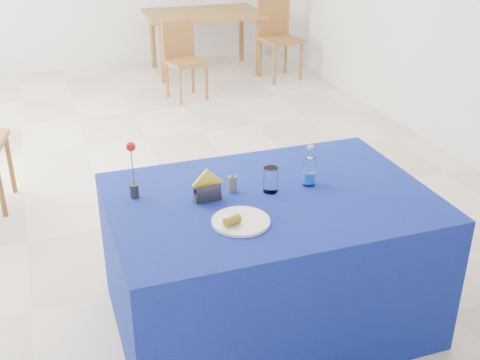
% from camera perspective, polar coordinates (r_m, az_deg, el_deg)
% --- Properties ---
extents(floor, '(7.00, 7.00, 0.00)m').
position_cam_1_polar(floor, '(5.07, -7.25, 0.74)').
color(floor, beige).
rests_on(floor, ground).
extents(plate, '(0.27, 0.27, 0.01)m').
position_cam_1_polar(plate, '(2.76, 0.07, -3.95)').
color(plate, white).
rests_on(plate, blue_table).
extents(drinking_glass, '(0.08, 0.08, 0.13)m').
position_cam_1_polar(drinking_glass, '(3.02, 2.93, 0.03)').
color(drinking_glass, white).
rests_on(drinking_glass, blue_table).
extents(salt_shaker, '(0.03, 0.03, 0.08)m').
position_cam_1_polar(salt_shaker, '(3.02, -0.88, -0.39)').
color(salt_shaker, slate).
rests_on(salt_shaker, blue_table).
extents(pepper_shaker, '(0.03, 0.03, 0.08)m').
position_cam_1_polar(pepper_shaker, '(3.02, -0.56, -0.38)').
color(pepper_shaker, slate).
rests_on(pepper_shaker, blue_table).
extents(blue_table, '(1.60, 1.10, 0.76)m').
position_cam_1_polar(blue_table, '(3.20, 2.76, -7.56)').
color(blue_table, navy).
rests_on(blue_table, floor).
extents(water_bottle, '(0.07, 0.07, 0.21)m').
position_cam_1_polar(water_bottle, '(3.10, 6.58, 0.78)').
color(water_bottle, white).
rests_on(water_bottle, blue_table).
extents(napkin_holder, '(0.15, 0.06, 0.17)m').
position_cam_1_polar(napkin_holder, '(2.94, -3.12, -1.05)').
color(napkin_holder, '#39393E').
rests_on(napkin_holder, blue_table).
extents(rose_vase, '(0.05, 0.05, 0.30)m').
position_cam_1_polar(rose_vase, '(2.97, -10.13, 0.82)').
color(rose_vase, '#232327').
rests_on(rose_vase, blue_table).
extents(oak_table, '(1.45, 0.96, 0.76)m').
position_cam_1_polar(oak_table, '(7.76, -3.45, 15.08)').
color(oak_table, '#925F2A').
rests_on(oak_table, floor).
extents(chair_bg_left, '(0.45, 0.45, 0.84)m').
position_cam_1_polar(chair_bg_left, '(6.79, -5.47, 11.77)').
color(chair_bg_left, brown).
rests_on(chair_bg_left, floor).
extents(chair_bg_right, '(0.49, 0.49, 0.97)m').
position_cam_1_polar(chair_bg_right, '(7.55, 3.56, 13.83)').
color(chair_bg_right, brown).
rests_on(chair_bg_right, floor).
extents(banana_pieces, '(0.09, 0.06, 0.04)m').
position_cam_1_polar(banana_pieces, '(2.71, -0.72, -3.86)').
color(banana_pieces, gold).
rests_on(banana_pieces, plate).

